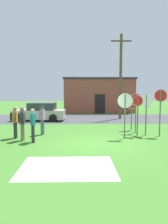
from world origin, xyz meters
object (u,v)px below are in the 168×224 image
at_px(stop_sign_leaning_left, 146,107).
at_px(utility_pole, 121,75).
at_px(stop_sign_nearest, 138,109).
at_px(stop_sign_tallest, 136,106).
at_px(parked_car_on_street, 40,112).
at_px(stop_sign_low_front, 132,107).
at_px(person_with_sunhat, 42,118).
at_px(stop_sign_rear_right, 160,105).
at_px(person_near_signs, 33,123).
at_px(person_in_blue, 22,122).
at_px(person_holding_notes, 15,120).
at_px(stop_sign_far_back, 125,108).

bearing_deg(stop_sign_leaning_left, utility_pole, 91.04).
relative_size(stop_sign_nearest, stop_sign_tallest, 0.96).
distance_m(parked_car_on_street, stop_sign_nearest, 9.28).
height_order(stop_sign_low_front, stop_sign_tallest, stop_sign_tallest).
bearing_deg(stop_sign_leaning_left, stop_sign_tallest, 120.35).
relative_size(stop_sign_nearest, person_with_sunhat, 1.33).
height_order(stop_sign_rear_right, person_near_signs, stop_sign_rear_right).
relative_size(parked_car_on_street, stop_sign_leaning_left, 1.86).
bearing_deg(person_with_sunhat, stop_sign_rear_right, -4.70).
bearing_deg(stop_sign_leaning_left, stop_sign_low_front, 104.52).
relative_size(utility_pole, stop_sign_rear_right, 2.82).
distance_m(stop_sign_rear_right, stop_sign_tallest, 1.51).
relative_size(stop_sign_tallest, person_in_blue, 1.38).
xyz_separation_m(stop_sign_rear_right, person_holding_notes, (-7.99, -0.37, -0.77)).
bearing_deg(person_near_signs, stop_sign_rear_right, 10.89).
xyz_separation_m(person_holding_notes, person_near_signs, (1.16, -0.94, -0.06)).
bearing_deg(parked_car_on_street, stop_sign_nearest, -44.25).
distance_m(person_near_signs, person_with_sunhat, 1.87).
relative_size(parked_car_on_street, stop_sign_rear_right, 1.67).
xyz_separation_m(stop_sign_leaning_left, stop_sign_nearest, (-0.53, -0.15, -0.11)).
bearing_deg(person_with_sunhat, stop_sign_nearest, -4.47).
height_order(person_holding_notes, person_near_signs, person_holding_notes).
height_order(stop_sign_leaning_left, stop_sign_nearest, stop_sign_leaning_left).
xyz_separation_m(parked_car_on_street, person_holding_notes, (-0.14, -6.94, 0.32)).
bearing_deg(stop_sign_rear_right, stop_sign_low_front, 120.29).
height_order(utility_pole, person_in_blue, utility_pole).
relative_size(person_near_signs, person_in_blue, 0.97).
height_order(stop_sign_low_front, stop_sign_rear_right, stop_sign_rear_right).
height_order(stop_sign_leaning_left, person_near_signs, stop_sign_leaning_left).
bearing_deg(person_in_blue, person_with_sunhat, 62.33).
xyz_separation_m(parked_car_on_street, person_in_blue, (0.41, -7.50, 0.30)).
distance_m(stop_sign_leaning_left, person_in_blue, 6.88).
relative_size(stop_sign_rear_right, person_holding_notes, 1.52).
relative_size(stop_sign_leaning_left, person_with_sunhat, 1.36).
xyz_separation_m(stop_sign_low_front, person_near_signs, (-5.70, -3.26, -0.56)).
bearing_deg(utility_pole, person_near_signs, -124.07).
height_order(stop_sign_low_front, stop_sign_leaning_left, stop_sign_leaning_left).
bearing_deg(stop_sign_far_back, utility_pole, 81.15).
bearing_deg(utility_pole, stop_sign_tallest, -92.51).
bearing_deg(stop_sign_tallest, utility_pole, 87.49).
distance_m(stop_sign_low_front, person_with_sunhat, 5.73).
distance_m(stop_sign_low_front, stop_sign_nearest, 1.82).
bearing_deg(stop_sign_rear_right, stop_sign_leaning_left, 158.77).
distance_m(stop_sign_far_back, person_holding_notes, 5.93).
distance_m(stop_sign_nearest, person_in_blue, 6.32).
distance_m(utility_pole, person_holding_notes, 11.06).
height_order(person_near_signs, person_with_sunhat, person_with_sunhat).
distance_m(stop_sign_leaning_left, stop_sign_far_back, 1.64).
relative_size(utility_pole, stop_sign_leaning_left, 3.14).
height_order(stop_sign_low_front, stop_sign_nearest, stop_sign_nearest).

